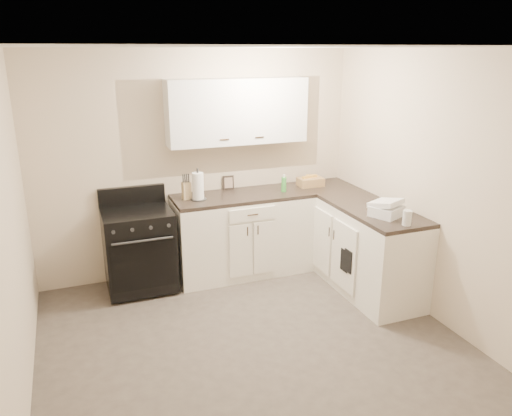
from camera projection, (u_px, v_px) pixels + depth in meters
name	position (u px, v px, depth m)	size (l,w,h in m)	color
floor	(255.00, 347.00, 4.36)	(3.60, 3.60, 0.00)	#473F38
ceiling	(255.00, 47.00, 3.60)	(3.60, 3.60, 0.00)	white
wall_back	(198.00, 165.00, 5.58)	(3.60, 3.60, 0.00)	beige
wall_right	(437.00, 189.00, 4.60)	(3.60, 3.60, 0.00)	beige
wall_left	(6.00, 241.00, 3.37)	(3.60, 3.60, 0.00)	beige
wall_front	(389.00, 320.00, 2.38)	(3.60, 3.60, 0.00)	beige
base_cabinets_back	(243.00, 235.00, 5.71)	(1.55, 0.60, 0.90)	white
base_cabinets_right	(354.00, 243.00, 5.49)	(0.60, 1.90, 0.90)	white
countertop_back	(243.00, 196.00, 5.56)	(1.55, 0.60, 0.04)	black
countertop_right	(357.00, 202.00, 5.35)	(0.60, 1.90, 0.04)	black
upper_cabinets	(237.00, 111.00, 5.42)	(1.55, 0.30, 0.70)	white
stove	(139.00, 249.00, 5.28)	(0.71, 0.60, 0.86)	black
knife_block	(186.00, 191.00, 5.35)	(0.09, 0.08, 0.19)	tan
paper_towel	(198.00, 186.00, 5.32)	(0.12, 0.12, 0.30)	white
soap_bottle	(284.00, 184.00, 5.64)	(0.06, 0.06, 0.17)	green
picture_frame	(228.00, 183.00, 5.74)	(0.13, 0.02, 0.16)	black
wicker_basket	(310.00, 182.00, 5.89)	(0.29, 0.19, 0.10)	tan
countertop_grill	(386.00, 211.00, 4.82)	(0.27, 0.25, 0.10)	white
glass_jar	(407.00, 218.00, 4.57)	(0.08, 0.08, 0.14)	silver
oven_mitt_near	(348.00, 261.00, 5.02)	(0.02, 0.14, 0.24)	black
oven_mitt_far	(345.00, 261.00, 5.10)	(0.02, 0.13, 0.23)	black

